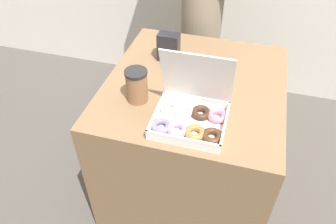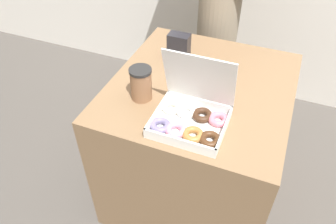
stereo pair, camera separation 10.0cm
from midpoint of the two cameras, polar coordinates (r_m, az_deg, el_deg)
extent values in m
plane|color=#4C4742|center=(2.04, 5.85, -12.45)|extent=(14.00, 14.00, 0.00)
cube|color=brown|center=(1.75, 6.69, -5.20)|extent=(0.81, 0.87, 0.75)
cube|color=white|center=(1.29, 5.98, -2.41)|extent=(0.28, 0.25, 0.01)
cube|color=white|center=(1.30, 0.34, -0.16)|extent=(0.01, 0.25, 0.04)
cube|color=white|center=(1.25, 11.98, -3.23)|extent=(0.01, 0.25, 0.04)
cube|color=white|center=(1.19, 4.32, -5.41)|extent=(0.28, 0.01, 0.04)
cube|color=white|center=(1.36, 7.56, 1.58)|extent=(0.28, 0.01, 0.04)
cube|color=white|center=(1.25, 7.74, 5.65)|extent=(0.28, 0.07, 0.24)
torus|color=slate|center=(1.26, 0.93, -2.45)|extent=(0.11, 0.11, 0.03)
torus|color=silver|center=(1.34, 2.74, 0.80)|extent=(0.08, 0.08, 0.03)
torus|color=pink|center=(1.24, 3.78, -3.23)|extent=(0.09, 0.09, 0.03)
torus|color=white|center=(1.32, 5.42, 0.10)|extent=(0.11, 0.11, 0.03)
torus|color=#A87038|center=(1.23, 6.69, -4.03)|extent=(0.08, 0.08, 0.03)
torus|color=#422819|center=(1.31, 8.16, -0.61)|extent=(0.11, 0.11, 0.03)
torus|color=#4C2D19|center=(1.22, 9.66, -4.82)|extent=(0.09, 0.09, 0.03)
torus|color=pink|center=(1.30, 10.94, -1.33)|extent=(0.09, 0.09, 0.03)
cylinder|color=#8C6042|center=(1.37, -2.63, 4.66)|extent=(0.09, 0.09, 0.13)
cylinder|color=black|center=(1.33, -2.73, 7.17)|extent=(0.09, 0.09, 0.01)
cube|color=#232328|center=(1.62, 3.69, 11.13)|extent=(0.10, 0.06, 0.14)
cylinder|color=gray|center=(2.19, 9.32, 9.08)|extent=(0.25, 0.25, 0.97)
camera|label=1|loc=(0.05, -87.72, 2.04)|focal=35.00mm
camera|label=2|loc=(0.05, 92.28, -2.04)|focal=35.00mm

